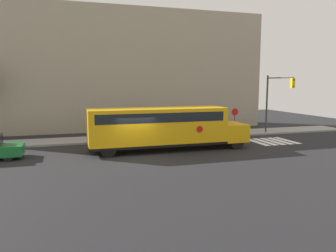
{
  "coord_description": "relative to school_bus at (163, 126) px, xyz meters",
  "views": [
    {
      "loc": [
        -4.12,
        -20.61,
        4.73
      ],
      "look_at": [
        2.69,
        1.67,
        1.64
      ],
      "focal_mm": 35.0,
      "sensor_mm": 36.0,
      "label": 1
    }
  ],
  "objects": [
    {
      "name": "ground_plane",
      "position": [
        -2.19,
        -1.17,
        -1.73
      ],
      "size": [
        60.0,
        60.0,
        0.0
      ],
      "primitive_type": "plane",
      "color": "black"
    },
    {
      "name": "building_backdrop",
      "position": [
        -2.19,
        11.83,
        4.28
      ],
      "size": [
        32.0,
        4.0,
        12.0
      ],
      "color": "#9E937F",
      "rests_on": "ground"
    },
    {
      "name": "stop_sign",
      "position": [
        7.94,
        4.39,
        -0.12
      ],
      "size": [
        0.65,
        0.1,
        2.46
      ],
      "color": "#38383A",
      "rests_on": "ground"
    },
    {
      "name": "crosswalk_stripes",
      "position": [
        9.49,
        0.83,
        -1.72
      ],
      "size": [
        3.3,
        3.2,
        0.01
      ],
      "color": "white",
      "rests_on": "ground"
    },
    {
      "name": "school_bus",
      "position": [
        0.0,
        0.0,
        0.0
      ],
      "size": [
        11.34,
        2.57,
        2.99
      ],
      "color": "#EAA80F",
      "rests_on": "ground"
    },
    {
      "name": "traffic_light",
      "position": [
        11.34,
        3.35,
        1.89
      ],
      "size": [
        0.28,
        3.76,
        5.41
      ],
      "color": "#38383A",
      "rests_on": "ground"
    },
    {
      "name": "sidewalk_strip",
      "position": [
        -2.19,
        5.33,
        -1.65
      ],
      "size": [
        44.0,
        3.0,
        0.15
      ],
      "color": "gray",
      "rests_on": "ground"
    }
  ]
}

